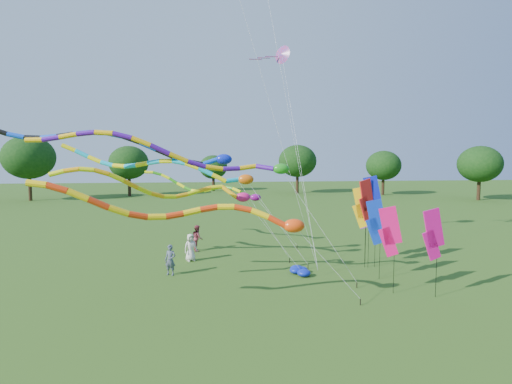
{
  "coord_description": "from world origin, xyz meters",
  "views": [
    {
      "loc": [
        -3.39,
        -18.67,
        6.84
      ],
      "look_at": [
        -1.06,
        3.11,
        4.8
      ],
      "focal_mm": 30.0,
      "sensor_mm": 36.0,
      "label": 1
    }
  ],
  "objects": [
    {
      "name": "person_a",
      "position": [
        -4.67,
        8.08,
        0.86
      ],
      "size": [
        1.0,
        0.85,
        1.73
      ],
      "primitive_type": "imported",
      "rotation": [
        0.0,
        0.0,
        0.42
      ],
      "color": "silver",
      "rests_on": "ground"
    },
    {
      "name": "person_b",
      "position": [
        -5.66,
        5.04,
        0.86
      ],
      "size": [
        0.73,
        0.6,
        1.72
      ],
      "primitive_type": "imported",
      "rotation": [
        0.0,
        0.0,
        -0.35
      ],
      "color": "#434C5E",
      "rests_on": "ground"
    },
    {
      "name": "banner_pole_blue_a",
      "position": [
        5.4,
        3.12,
        3.12
      ],
      "size": [
        1.15,
        0.33,
        4.38
      ],
      "rotation": [
        0.0,
        0.0,
        -0.21
      ],
      "color": "black",
      "rests_on": "ground"
    },
    {
      "name": "tube_kite_orange",
      "position": [
        -4.88,
        2.58,
        5.03
      ],
      "size": [
        11.85,
        3.32,
        6.7
      ],
      "rotation": [
        0.0,
        0.0,
        0.24
      ],
      "color": "black",
      "rests_on": "ground"
    },
    {
      "name": "banner_pole_violet",
      "position": [
        6.01,
        6.91,
        3.3
      ],
      "size": [
        1.11,
        0.51,
        4.56
      ],
      "rotation": [
        0.0,
        0.0,
        -0.39
      ],
      "color": "black",
      "rests_on": "ground"
    },
    {
      "name": "tube_kite_red",
      "position": [
        -3.63,
        -0.89,
        4.3
      ],
      "size": [
        13.35,
        1.64,
        6.33
      ],
      "rotation": [
        0.0,
        0.0,
        0.04
      ],
      "color": "black",
      "rests_on": "ground"
    },
    {
      "name": "banner_pole_magenta_b",
      "position": [
        6.93,
        0.01,
        3.02
      ],
      "size": [
        1.16,
        0.18,
        4.28
      ],
      "rotation": [
        0.0,
        0.0,
        0.09
      ],
      "color": "black",
      "rests_on": "ground"
    },
    {
      "name": "tree_ring",
      "position": [
        2.67,
        -2.66,
        5.5
      ],
      "size": [
        118.4,
        115.35,
        9.59
      ],
      "color": "#382314",
      "rests_on": "ground"
    },
    {
      "name": "banner_pole_magenta_a",
      "position": [
        5.18,
        0.84,
        3.03
      ],
      "size": [
        1.15,
        0.35,
        4.29
      ],
      "rotation": [
        0.0,
        0.0,
        -0.23
      ],
      "color": "black",
      "rests_on": "ground"
    },
    {
      "name": "person_c",
      "position": [
        -4.33,
        10.9,
        0.9
      ],
      "size": [
        0.81,
        0.97,
        1.8
      ],
      "primitive_type": "imported",
      "rotation": [
        0.0,
        0.0,
        1.73
      ],
      "color": "#943643",
      "rests_on": "ground"
    },
    {
      "name": "tube_kite_purple",
      "position": [
        -4.52,
        1.7,
        6.69
      ],
      "size": [
        15.49,
        1.13,
        8.45
      ],
      "rotation": [
        0.0,
        0.0,
        -0.01
      ],
      "color": "black",
      "rests_on": "ground"
    },
    {
      "name": "banner_pole_blue_b",
      "position": [
        6.1,
        5.56,
        4.21
      ],
      "size": [
        1.13,
        0.45,
        5.49
      ],
      "rotation": [
        0.0,
        0.0,
        -0.33
      ],
      "color": "black",
      "rests_on": "ground"
    },
    {
      "name": "banner_pole_orange",
      "position": [
        5.49,
        5.58,
        3.58
      ],
      "size": [
        1.12,
        0.45,
        4.85
      ],
      "rotation": [
        0.0,
        0.0,
        -0.33
      ],
      "color": "black",
      "rests_on": "ground"
    },
    {
      "name": "tube_kite_green",
      "position": [
        -3.11,
        12.98,
        4.13
      ],
      "size": [
        10.9,
        4.49,
        5.94
      ],
      "rotation": [
        0.0,
        0.0,
        -0.38
      ],
      "color": "black",
      "rests_on": "ground"
    },
    {
      "name": "banner_pole_red",
      "position": [
        5.68,
        5.33,
        4.05
      ],
      "size": [
        1.1,
        0.52,
        5.32
      ],
      "rotation": [
        0.0,
        0.0,
        0.4
      ],
      "color": "black",
      "rests_on": "ground"
    },
    {
      "name": "tube_kite_cyan",
      "position": [
        -5.36,
        6.6,
        5.88
      ],
      "size": [
        14.23,
        2.87,
        7.84
      ],
      "rotation": [
        0.0,
        0.0,
        -0.16
      ],
      "color": "black",
      "rests_on": "ground"
    },
    {
      "name": "delta_kite_high_c",
      "position": [
        1.53,
        10.87,
        13.49
      ],
      "size": [
        3.23,
        7.76,
        14.92
      ],
      "rotation": [
        0.0,
        0.0,
        0.71
      ],
      "color": "black",
      "rests_on": "ground"
    },
    {
      "name": "tube_kite_blue",
      "position": [
        -7.27,
        6.09,
        7.09
      ],
      "size": [
        16.39,
        1.55,
        8.77
      ],
      "rotation": [
        0.0,
        0.0,
        0.09
      ],
      "color": "black",
      "rests_on": "ground"
    },
    {
      "name": "blue_nylon_heap",
      "position": [
        1.62,
        4.59,
        0.25
      ],
      "size": [
        1.86,
        1.81,
        0.54
      ],
      "color": "#0D20AA",
      "rests_on": "ground"
    },
    {
      "name": "ground",
      "position": [
        0.0,
        0.0,
        0.0
      ],
      "size": [
        160.0,
        160.0,
        0.0
      ],
      "primitive_type": "plane",
      "color": "#245115",
      "rests_on": "ground"
    }
  ]
}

